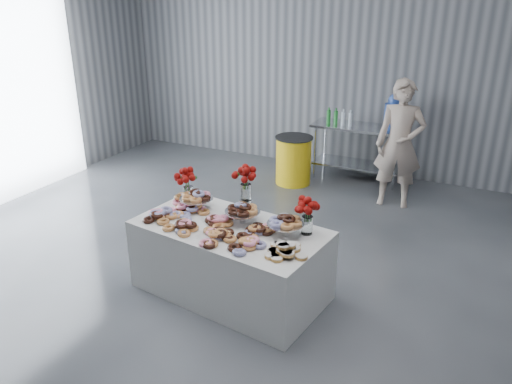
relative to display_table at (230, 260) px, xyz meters
The scene contains 16 objects.
ground 0.50m from the display_table, 128.88° to the right, with size 9.00×9.00×0.00m, color #393C41.
room_walls 2.32m from the display_table, 159.09° to the right, with size 8.04×9.04×4.02m.
display_table is the anchor object (origin of this frame).
prep_table 3.87m from the display_table, 86.02° to the left, with size 1.50×0.60×0.90m.
donut_mounds 0.42m from the display_table, 90.00° to the right, with size 1.80×0.80×0.09m, color tan, non-canonical shape.
cake_stand_left 0.77m from the display_table, 156.75° to the left, with size 0.36×0.36×0.17m.
cake_stand_mid 0.54m from the display_table, 63.57° to the left, with size 0.36×0.36×0.17m.
cake_stand_right 0.77m from the display_table, ahead, with size 0.36×0.36×0.17m.
danish_pile 0.88m from the display_table, 19.30° to the right, with size 0.48×0.48×0.11m, color silver, non-canonical shape.
bouquet_left 1.04m from the display_table, 153.57° to the left, with size 0.26×0.26×0.42m.
bouquet_right 1.02m from the display_table, 15.21° to the left, with size 0.26×0.26×0.42m.
bouquet_center 0.83m from the display_table, 90.14° to the left, with size 0.26×0.26×0.57m.
water_jug 4.00m from the display_table, 78.71° to the left, with size 0.28×0.28×0.55m.
drink_bottles 3.81m from the display_table, 90.79° to the left, with size 0.54×0.08×0.27m, color #268C33, non-canonical shape.
person 3.27m from the display_table, 71.14° to the left, with size 0.66×0.44×1.82m, color #CC8C93.
trash_barrel 3.26m from the display_table, 100.66° to the left, with size 0.60×0.60×0.77m.
Camera 1 is at (2.38, -3.62, 2.94)m, focal length 35.00 mm.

